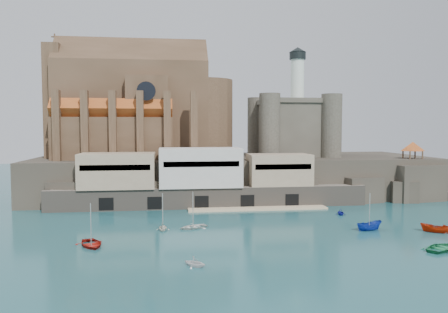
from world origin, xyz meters
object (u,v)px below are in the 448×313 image
Objects in this scene: church at (140,110)px; castle_keep at (292,125)px; boat_1 at (195,266)px; boat_2 at (369,230)px; pavilion at (413,147)px; boat_0 at (91,246)px.

castle_keep is at bearing -1.11° from church.
boat_2 reaches higher than boat_1.
pavilion is 1.29× the size of boat_2.
boat_0 is at bearing 81.28° from boat_2.
boat_2 is (30.83, 15.70, 0.00)m from boat_1.
boat_1 is at bearing -141.12° from pavilion.
pavilion is 2.05× the size of boat_1.
boat_0 is (-70.50, -33.53, -12.73)m from pavilion.
church reaches higher than pavilion.
church is 9.48× the size of boat_2.
castle_keep is 5.91× the size of boat_2.
boat_2 is (45.48, 4.20, 0.00)m from boat_0.
pavilion is 79.10m from boat_0.
boat_0 is at bearing 89.24° from boat_1.
boat_0 reaches higher than boat_2.
boat_2 is at bearing -47.70° from church.
boat_0 is 1.20× the size of boat_2.
castle_keep is (40.21, -0.78, -3.81)m from church.
pavilion is at bearing 4.10° from boat_0.
boat_0 reaches higher than boat_1.
church reaches higher than boat_1.
church is 68.65m from pavilion.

